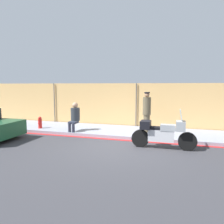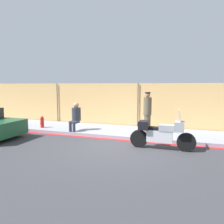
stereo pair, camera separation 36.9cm
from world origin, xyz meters
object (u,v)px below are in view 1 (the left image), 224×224
object	(u,v)px
motorcycle	(163,133)
officer_standing	(147,112)
person_seated_on_curb	(75,115)
fire_hydrant	(40,122)

from	to	relation	value
motorcycle	officer_standing	xyz separation A→B (m)	(-0.86, 2.03, 0.50)
person_seated_on_curb	fire_hydrant	world-z (taller)	person_seated_on_curb
motorcycle	fire_hydrant	bearing A→B (deg)	167.03
motorcycle	person_seated_on_curb	size ratio (longest dim) A/B	1.72
motorcycle	fire_hydrant	xyz separation A→B (m)	(-6.08, 1.38, -0.15)
motorcycle	officer_standing	size ratio (longest dim) A/B	1.26
officer_standing	motorcycle	bearing A→B (deg)	-67.03
motorcycle	fire_hydrant	world-z (taller)	motorcycle
officer_standing	fire_hydrant	world-z (taller)	officer_standing
motorcycle	person_seated_on_curb	xyz separation A→B (m)	(-4.14, 1.33, 0.30)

